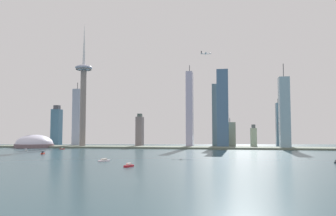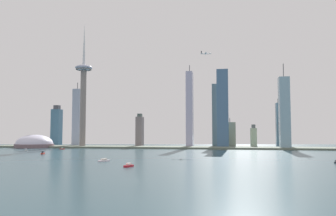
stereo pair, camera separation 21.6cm
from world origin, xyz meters
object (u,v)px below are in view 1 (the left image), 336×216
at_px(boat_2, 129,165).
at_px(skyscraper_2, 282,124).
at_px(skyscraper_4, 215,116).
at_px(skyscraper_7, 140,131).
at_px(skyscraper_0, 223,108).
at_px(skyscraper_1, 284,113).
at_px(skyscraper_6, 254,137).
at_px(boat_4, 26,150).
at_px(boat_0, 104,160).
at_px(observation_tower, 83,88).
at_px(skyscraper_5, 77,118).
at_px(boat_5, 43,153).
at_px(airplane, 206,54).
at_px(boat_3, 336,162).
at_px(skyscraper_8, 57,127).
at_px(boat_1, 62,149).
at_px(stadium_dome, 34,144).
at_px(skyscraper_9, 190,109).
at_px(skyscraper_3, 230,135).

bearing_deg(boat_2, skyscraper_2, -10.75).
relative_size(skyscraper_4, skyscraper_7, 1.86).
xyz_separation_m(skyscraper_0, skyscraper_1, (129.68, -24.80, -12.80)).
xyz_separation_m(skyscraper_6, boat_4, (-444.11, -219.51, -22.72)).
height_order(skyscraper_2, boat_0, skyscraper_2).
xyz_separation_m(observation_tower, skyscraper_4, (304.62, 60.26, -65.22)).
bearing_deg(skyscraper_4, skyscraper_5, -176.09).
xyz_separation_m(boat_5, airplane, (249.18, 254.17, 212.72)).
bearing_deg(boat_3, airplane, 24.50).
bearing_deg(skyscraper_8, boat_0, -55.51).
bearing_deg(observation_tower, boat_4, -109.20).
relative_size(skyscraper_8, airplane, 4.30).
relative_size(boat_1, airplane, 0.37).
relative_size(skyscraper_2, skyscraper_7, 1.43).
relative_size(skyscraper_2, skyscraper_6, 2.14).
bearing_deg(boat_2, boat_5, 62.68).
relative_size(stadium_dome, skyscraper_1, 0.48).
bearing_deg(boat_2, skyscraper_5, 44.77).
distance_m(skyscraper_4, boat_3, 425.51).
xyz_separation_m(skyscraper_8, boat_2, (341.90, -485.41, -48.30)).
xyz_separation_m(stadium_dome, airplane, (392.00, 46.04, 206.76)).
xyz_separation_m(boat_0, boat_3, (270.95, 17.70, 0.23)).
relative_size(skyscraper_0, skyscraper_4, 1.20).
height_order(skyscraper_6, boat_1, skyscraper_6).
bearing_deg(boat_1, skyscraper_4, 163.37).
height_order(skyscraper_7, skyscraper_9, skyscraper_9).
distance_m(skyscraper_3, skyscraper_8, 447.60).
xyz_separation_m(skyscraper_1, skyscraper_2, (7.01, 82.39, -22.24)).
bearing_deg(boat_0, skyscraper_2, 170.19).
bearing_deg(skyscraper_7, boat_4, -133.22).
bearing_deg(boat_0, observation_tower, -129.47).
relative_size(boat_0, boat_5, 1.32).
distance_m(skyscraper_2, boat_2, 544.91).
bearing_deg(airplane, skyscraper_7, 162.87).
height_order(boat_2, boat_4, boat_4).
distance_m(skyscraper_2, boat_1, 499.11).
bearing_deg(skyscraper_4, airplane, -113.07).
distance_m(skyscraper_2, skyscraper_9, 220.42).
relative_size(skyscraper_4, skyscraper_8, 1.40).
distance_m(observation_tower, skyscraper_3, 361.68).
bearing_deg(boat_3, boat_0, 92.40).
relative_size(skyscraper_2, airplane, 4.64).
xyz_separation_m(boat_1, boat_3, (461.14, -243.25, 0.05)).
xyz_separation_m(skyscraper_8, boat_1, (102.54, -165.21, -48.30)).
height_order(skyscraper_9, boat_4, skyscraper_9).
bearing_deg(skyscraper_3, skyscraper_2, 11.53).
bearing_deg(boat_5, skyscraper_5, -4.85).
height_order(skyscraper_2, skyscraper_6, skyscraper_2).
bearing_deg(skyscraper_4, skyscraper_1, -21.08).
bearing_deg(skyscraper_0, boat_0, -110.19).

